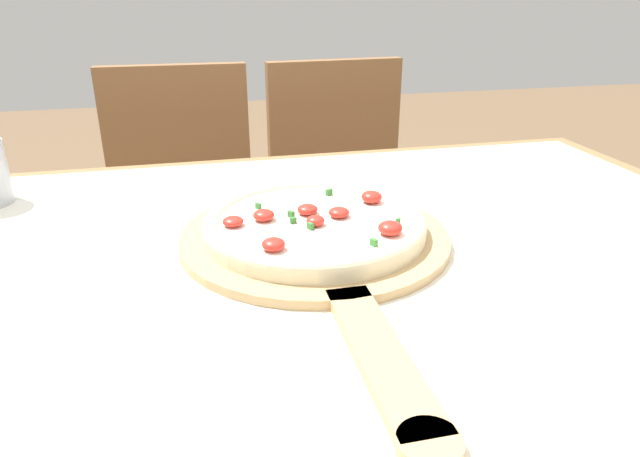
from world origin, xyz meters
TOP-DOWN VIEW (x-y plane):
  - dining_table at (0.00, 0.00)m, footprint 1.23×0.99m
  - towel_cloth at (0.00, 0.00)m, footprint 1.15×0.91m
  - pizza_peel at (-0.04, 0.05)m, footprint 0.35×0.57m
  - pizza at (-0.04, 0.08)m, footprint 0.29×0.29m
  - chair_left at (-0.22, 0.87)m, footprint 0.41×0.41m
  - chair_right at (0.22, 0.87)m, footprint 0.42×0.42m

SIDE VIEW (x-z plane):
  - chair_left at x=-0.22m, z-range 0.06..0.94m
  - chair_right at x=0.22m, z-range 0.06..0.94m
  - dining_table at x=0.00m, z-range 0.27..1.02m
  - towel_cloth at x=0.00m, z-range 0.75..0.75m
  - pizza_peel at x=-0.04m, z-range 0.75..0.77m
  - pizza at x=-0.04m, z-range 0.76..0.80m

